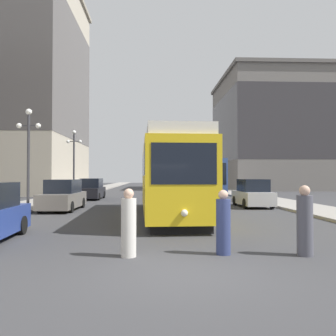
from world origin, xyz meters
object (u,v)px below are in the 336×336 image
at_px(pedestrian_on_sidewalk, 305,223).
at_px(lamp_post_left_far, 74,154).
at_px(parked_car_right_far, 253,194).
at_px(pedestrian_crossing_near, 129,225).
at_px(pedestrian_crossing_far, 223,224).
at_px(transit_bus, 200,177).
at_px(lamp_post_left_near, 28,143).
at_px(parked_car_left_far, 92,190).
at_px(streetcar, 169,175).
at_px(parked_car_left_mid, 63,196).

height_order(pedestrian_on_sidewalk, lamp_post_left_far, lamp_post_left_far).
xyz_separation_m(parked_car_right_far, pedestrian_crossing_near, (-7.18, -14.04, -0.05)).
height_order(pedestrian_crossing_far, pedestrian_on_sidewalk, pedestrian_on_sidewalk).
height_order(transit_bus, lamp_post_left_near, lamp_post_left_near).
bearing_deg(pedestrian_on_sidewalk, lamp_post_left_far, 84.87).
relative_size(parked_car_left_far, pedestrian_on_sidewalk, 2.77).
bearing_deg(pedestrian_on_sidewalk, streetcar, 78.36).
distance_m(pedestrian_crossing_near, lamp_post_left_near, 14.03).
bearing_deg(pedestrian_crossing_near, transit_bus, 19.33).
bearing_deg(parked_car_right_far, lamp_post_left_near, 8.10).
xyz_separation_m(pedestrian_crossing_near, pedestrian_crossing_far, (2.43, 0.16, -0.02)).
height_order(parked_car_left_far, lamp_post_left_near, lamp_post_left_near).
distance_m(parked_car_right_far, lamp_post_left_far, 17.29).
relative_size(streetcar, lamp_post_left_far, 2.11).
bearing_deg(parked_car_right_far, pedestrian_crossing_far, 70.67).
bearing_deg(pedestrian_crossing_near, parked_car_left_far, 42.96).
height_order(streetcar, lamp_post_left_near, lamp_post_left_near).
relative_size(parked_car_left_mid, lamp_post_left_near, 0.86).
height_order(parked_car_left_mid, lamp_post_left_near, lamp_post_left_near).
relative_size(pedestrian_crossing_near, pedestrian_crossing_far, 1.03).
relative_size(pedestrian_crossing_far, lamp_post_left_far, 0.27).
relative_size(parked_car_right_far, pedestrian_crossing_near, 2.47).
bearing_deg(pedestrian_on_sidewalk, transit_bus, 58.60).
bearing_deg(pedestrian_on_sidewalk, parked_car_right_far, 49.25).
height_order(parked_car_left_mid, parked_car_right_far, same).
bearing_deg(parked_car_left_far, pedestrian_crossing_near, -77.89).
xyz_separation_m(transit_bus, lamp_post_left_far, (-11.73, -0.66, 2.16)).
distance_m(parked_car_right_far, pedestrian_crossing_near, 15.76).
height_order(transit_bus, parked_car_left_mid, transit_bus).
distance_m(pedestrian_crossing_far, lamp_post_left_near, 15.21).
bearing_deg(parked_car_left_far, pedestrian_on_sidewalk, -67.53).
distance_m(parked_car_left_mid, lamp_post_left_far, 12.11).
bearing_deg(pedestrian_on_sidewalk, parked_car_left_far, 82.32).
relative_size(transit_bus, parked_car_left_mid, 2.46).
bearing_deg(lamp_post_left_far, pedestrian_crossing_near, -74.55).
distance_m(streetcar, parked_car_left_far, 14.70).
relative_size(parked_car_right_far, pedestrian_crossing_far, 2.53).
bearing_deg(pedestrian_on_sidewalk, pedestrian_crossing_far, 143.55).
relative_size(pedestrian_crossing_far, pedestrian_on_sidewalk, 0.93).
bearing_deg(pedestrian_crossing_far, transit_bus, -158.26).
distance_m(parked_car_left_mid, pedestrian_crossing_far, 14.21).
bearing_deg(streetcar, parked_car_right_far, 38.69).
height_order(parked_car_left_mid, parked_car_left_far, same).
bearing_deg(parked_car_left_mid, lamp_post_left_far, 99.98).
bearing_deg(transit_bus, pedestrian_crossing_far, -97.43).
relative_size(transit_bus, pedestrian_on_sidewalk, 6.87).
bearing_deg(lamp_post_left_near, lamp_post_left_far, 90.00).
bearing_deg(streetcar, transit_bus, 74.73).
height_order(streetcar, parked_car_left_mid, streetcar).
bearing_deg(parked_car_left_mid, pedestrian_on_sidewalk, -53.08).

